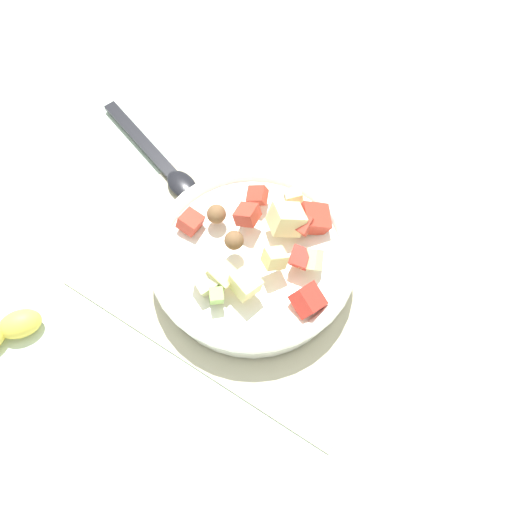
% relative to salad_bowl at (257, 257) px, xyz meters
% --- Properties ---
extents(ground_plane, '(2.40, 2.40, 0.00)m').
position_rel_salad_bowl_xyz_m(ground_plane, '(0.00, 0.00, -0.04)').
color(ground_plane, silver).
extents(placemat, '(0.41, 0.31, 0.01)m').
position_rel_salad_bowl_xyz_m(placemat, '(0.00, 0.00, -0.04)').
color(placemat, '#BCB299').
rests_on(placemat, ground_plane).
extents(salad_bowl, '(0.27, 0.27, 0.10)m').
position_rel_salad_bowl_xyz_m(salad_bowl, '(0.00, 0.00, 0.00)').
color(salad_bowl, white).
rests_on(salad_bowl, placemat).
extents(serving_spoon, '(0.22, 0.10, 0.01)m').
position_rel_salad_bowl_xyz_m(serving_spoon, '(0.21, -0.07, -0.03)').
color(serving_spoon, black).
rests_on(serving_spoon, placemat).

